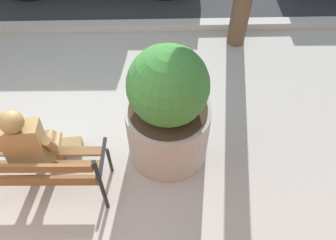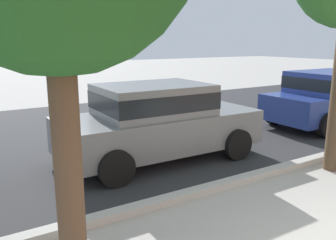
{
  "view_description": "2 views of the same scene",
  "coord_description": "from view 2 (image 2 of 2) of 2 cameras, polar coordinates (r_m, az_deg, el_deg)",
  "views": [
    {
      "loc": [
        1.62,
        -2.1,
        3.56
      ],
      "look_at": [
        1.68,
        0.31,
        0.6
      ],
      "focal_mm": 35.8,
      "sensor_mm": 36.0,
      "label": 1
    },
    {
      "loc": [
        -3.1,
        -1.21,
        2.39
      ],
      "look_at": [
        0.61,
        4.74,
        0.8
      ],
      "focal_mm": 37.34,
      "sensor_mm": 36.0,
      "label": 2
    }
  ],
  "objects": [
    {
      "name": "street_surface",
      "position": [
        9.55,
        -11.92,
        -1.98
      ],
      "size": [
        60.0,
        9.0,
        0.01
      ],
      "primitive_type": "cube",
      "color": "#2D2D30",
      "rests_on": "ground"
    },
    {
      "name": "curb_stone",
      "position": [
        5.65,
        4.74,
        -11.62
      ],
      "size": [
        60.0,
        0.2,
        0.12
      ],
      "primitive_type": "cube",
      "color": "#B2AFA8",
      "rests_on": "ground"
    },
    {
      "name": "parked_car_grey",
      "position": [
        7.06,
        -1.74,
        0.08
      ],
      "size": [
        4.13,
        1.97,
        1.56
      ],
      "color": "slate",
      "rests_on": "ground"
    },
    {
      "name": "parked_car_blue",
      "position": [
        11.06,
        24.94,
        3.52
      ],
      "size": [
        4.13,
        1.97,
        1.56
      ],
      "color": "navy",
      "rests_on": "ground"
    }
  ]
}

